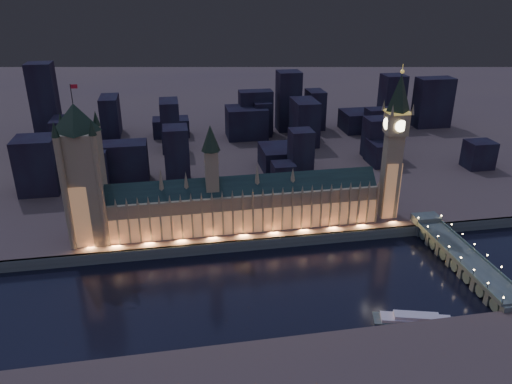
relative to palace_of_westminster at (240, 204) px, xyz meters
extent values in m
plane|color=black|center=(5.86, -61.74, -26.37)|extent=(2000.00, 2000.00, 0.00)
cube|color=#4D3A3E|center=(5.86, 458.26, -22.37)|extent=(2000.00, 960.00, 8.00)
cube|color=#404942|center=(5.86, -20.74, -22.37)|extent=(2000.00, 2.50, 8.00)
cube|color=gray|center=(0.91, 0.26, -4.37)|extent=(200.13, 21.31, 28.00)
cube|color=tan|center=(0.91, -9.99, -9.37)|extent=(200.00, 0.50, 18.00)
cube|color=black|center=(0.91, 0.26, 12.63)|extent=(200.10, 17.57, 16.26)
cube|color=gray|center=(-19.09, 0.26, 25.63)|extent=(9.00, 9.00, 32.00)
cone|color=black|center=(-19.09, 0.26, 50.63)|extent=(13.00, 13.00, 18.00)
cube|color=gray|center=(-99.09, -10.34, -4.37)|extent=(1.20, 1.20, 28.00)
cone|color=gray|center=(-99.09, -9.74, 12.63)|extent=(2.00, 2.00, 6.00)
cube|color=gray|center=(-91.95, -10.34, -4.37)|extent=(1.20, 1.20, 28.00)
cone|color=gray|center=(-91.95, -9.74, 12.63)|extent=(2.00, 2.00, 6.00)
cube|color=gray|center=(-84.81, -10.34, -4.37)|extent=(1.20, 1.20, 28.00)
cone|color=gray|center=(-84.81, -9.74, 12.63)|extent=(2.00, 2.00, 6.00)
cube|color=gray|center=(-77.66, -10.34, -4.37)|extent=(1.20, 1.20, 28.00)
cone|color=gray|center=(-77.66, -9.74, 12.63)|extent=(2.00, 2.00, 6.00)
cube|color=gray|center=(-70.52, -10.34, -4.37)|extent=(1.20, 1.20, 28.00)
cone|color=gray|center=(-70.52, -9.74, 12.63)|extent=(2.00, 2.00, 6.00)
cube|color=gray|center=(-63.38, -10.34, -4.37)|extent=(1.20, 1.20, 28.00)
cone|color=gray|center=(-63.38, -9.74, 12.63)|extent=(2.00, 2.00, 6.00)
cube|color=gray|center=(-56.24, -10.34, -4.37)|extent=(1.20, 1.20, 28.00)
cone|color=gray|center=(-56.24, -9.74, 12.63)|extent=(2.00, 2.00, 6.00)
cube|color=gray|center=(-49.09, -10.34, -4.37)|extent=(1.20, 1.20, 28.00)
cone|color=gray|center=(-49.09, -9.74, 12.63)|extent=(2.00, 2.00, 6.00)
cube|color=gray|center=(-41.95, -10.34, -4.37)|extent=(1.20, 1.20, 28.00)
cone|color=gray|center=(-41.95, -9.74, 12.63)|extent=(2.00, 2.00, 6.00)
cube|color=gray|center=(-34.81, -10.34, -4.37)|extent=(1.20, 1.20, 28.00)
cone|color=gray|center=(-34.81, -9.74, 12.63)|extent=(2.00, 2.00, 6.00)
cube|color=gray|center=(-27.66, -10.34, -4.37)|extent=(1.20, 1.20, 28.00)
cone|color=gray|center=(-27.66, -9.74, 12.63)|extent=(2.00, 2.00, 6.00)
cube|color=gray|center=(-20.52, -10.34, -4.37)|extent=(1.20, 1.20, 28.00)
cone|color=gray|center=(-20.52, -9.74, 12.63)|extent=(2.00, 2.00, 6.00)
cube|color=gray|center=(-13.38, -10.34, -4.37)|extent=(1.20, 1.20, 28.00)
cone|color=gray|center=(-13.38, -9.74, 12.63)|extent=(2.00, 2.00, 6.00)
cube|color=gray|center=(-6.24, -10.34, -4.37)|extent=(1.20, 1.20, 28.00)
cone|color=gray|center=(-6.24, -9.74, 12.63)|extent=(2.00, 2.00, 6.00)
cube|color=gray|center=(0.91, -10.34, -4.37)|extent=(1.20, 1.20, 28.00)
cone|color=gray|center=(0.91, -9.74, 12.63)|extent=(2.00, 2.00, 6.00)
cube|color=gray|center=(8.05, -10.34, -4.37)|extent=(1.20, 1.20, 28.00)
cone|color=gray|center=(8.05, -9.74, 12.63)|extent=(2.00, 2.00, 6.00)
cube|color=gray|center=(15.19, -10.34, -4.37)|extent=(1.20, 1.20, 28.00)
cone|color=gray|center=(15.19, -9.74, 12.63)|extent=(2.00, 2.00, 6.00)
cube|color=gray|center=(22.34, -10.34, -4.37)|extent=(1.20, 1.20, 28.00)
cone|color=gray|center=(22.34, -9.74, 12.63)|extent=(2.00, 2.00, 6.00)
cube|color=gray|center=(29.48, -10.34, -4.37)|extent=(1.20, 1.20, 28.00)
cone|color=gray|center=(29.48, -9.74, 12.63)|extent=(2.00, 2.00, 6.00)
cube|color=gray|center=(36.62, -10.34, -4.37)|extent=(1.20, 1.20, 28.00)
cone|color=gray|center=(36.62, -9.74, 12.63)|extent=(2.00, 2.00, 6.00)
cube|color=gray|center=(43.76, -10.34, -4.37)|extent=(1.20, 1.20, 28.00)
cone|color=gray|center=(43.76, -9.74, 12.63)|extent=(2.00, 2.00, 6.00)
cube|color=gray|center=(50.91, -10.34, -4.37)|extent=(1.20, 1.20, 28.00)
cone|color=gray|center=(50.91, -9.74, 12.63)|extent=(2.00, 2.00, 6.00)
cube|color=gray|center=(58.05, -10.34, -4.37)|extent=(1.20, 1.20, 28.00)
cone|color=gray|center=(58.05, -9.74, 12.63)|extent=(2.00, 2.00, 6.00)
cube|color=gray|center=(65.19, -10.34, -4.37)|extent=(1.20, 1.20, 28.00)
cone|color=gray|center=(65.19, -9.74, 12.63)|extent=(2.00, 2.00, 6.00)
cube|color=gray|center=(72.34, -10.34, -4.37)|extent=(1.20, 1.20, 28.00)
cone|color=gray|center=(72.34, -9.74, 12.63)|extent=(2.00, 2.00, 6.00)
cube|color=gray|center=(79.48, -10.34, -4.37)|extent=(1.20, 1.20, 28.00)
cone|color=gray|center=(79.48, -9.74, 12.63)|extent=(2.00, 2.00, 6.00)
cube|color=gray|center=(86.62, -10.34, -4.37)|extent=(1.20, 1.20, 28.00)
cone|color=gray|center=(86.62, -9.74, 12.63)|extent=(2.00, 2.00, 6.00)
cube|color=gray|center=(93.76, -10.34, -4.37)|extent=(1.20, 1.20, 28.00)
cone|color=gray|center=(93.76, -9.74, 12.63)|extent=(2.00, 2.00, 6.00)
cube|color=gray|center=(100.91, -10.34, -4.37)|extent=(1.20, 1.20, 28.00)
cone|color=gray|center=(100.91, -9.74, 12.63)|extent=(2.00, 2.00, 6.00)
cone|color=gray|center=(-54.09, 0.26, 22.63)|extent=(4.40, 4.40, 18.00)
cone|color=gray|center=(-37.09, 0.26, 20.63)|extent=(4.40, 4.40, 14.00)
cone|color=gray|center=(12.91, 0.26, 21.63)|extent=(4.40, 4.40, 16.00)
cone|color=gray|center=(38.91, 0.26, 19.63)|extent=(4.40, 4.40, 12.00)
cube|color=gray|center=(-104.14, 0.26, 20.72)|extent=(24.90, 24.90, 78.17)
cube|color=tan|center=(-104.14, -10.94, 3.63)|extent=(22.00, 0.50, 44.00)
cone|color=black|center=(-104.14, 0.26, 68.80)|extent=(31.68, 31.68, 18.00)
cylinder|color=black|center=(-104.14, 0.26, 83.80)|extent=(0.50, 0.50, 12.00)
cube|color=red|center=(-101.94, 0.26, 88.30)|extent=(4.00, 0.15, 2.50)
cylinder|color=gray|center=(-115.14, -10.74, 20.72)|extent=(4.40, 4.40, 78.17)
cone|color=black|center=(-115.14, -10.74, 64.80)|extent=(5.20, 5.20, 10.00)
cylinder|color=gray|center=(-115.14, 11.26, 20.72)|extent=(4.40, 4.40, 78.17)
cone|color=black|center=(-115.14, 11.26, 64.80)|extent=(5.20, 5.20, 10.00)
cylinder|color=gray|center=(-93.14, -10.74, 20.72)|extent=(4.40, 4.40, 78.17)
cone|color=black|center=(-93.14, -10.74, 64.80)|extent=(5.20, 5.20, 10.00)
cylinder|color=gray|center=(-93.14, 11.26, 20.72)|extent=(4.40, 4.40, 78.17)
cone|color=black|center=(-93.14, 11.26, 64.80)|extent=(5.20, 5.20, 10.00)
cube|color=gray|center=(113.86, 0.26, 14.15)|extent=(13.65, 13.65, 65.05)
cube|color=tan|center=(113.86, -5.94, 3.63)|extent=(12.00, 0.50, 44.00)
cube|color=gray|center=(113.86, 0.26, 54.37)|extent=(15.00, 15.00, 15.39)
cube|color=#F2C64C|center=(113.86, 0.26, 62.67)|extent=(15.75, 15.75, 1.20)
cone|color=black|center=(113.86, 0.26, 76.27)|extent=(18.00, 18.00, 26.00)
sphere|color=#F2C64C|center=(113.86, 0.26, 90.77)|extent=(2.80, 2.80, 2.80)
cylinder|color=#F2C64C|center=(113.86, 0.26, 93.27)|extent=(0.40, 0.40, 5.00)
cylinder|color=#FFF2BF|center=(113.86, -7.49, 54.37)|extent=(8.40, 0.50, 8.40)
cylinder|color=#FFF2BF|center=(113.86, 8.01, 54.37)|extent=(8.40, 0.50, 8.40)
cylinder|color=#FFF2BF|center=(106.11, 0.26, 54.37)|extent=(0.50, 8.40, 8.40)
cylinder|color=#FFF2BF|center=(121.61, 0.26, 54.37)|extent=(0.50, 8.40, 8.40)
cone|color=gray|center=(106.36, -7.24, 66.07)|extent=(2.60, 2.60, 8.00)
cone|color=gray|center=(106.36, 7.76, 66.07)|extent=(2.60, 2.60, 8.00)
cone|color=gray|center=(121.36, -7.24, 66.07)|extent=(2.60, 2.60, 8.00)
cone|color=gray|center=(121.36, 7.76, 66.07)|extent=(2.60, 2.60, 8.00)
cube|color=#404942|center=(137.98, -71.74, -16.87)|extent=(19.05, 100.00, 1.60)
cube|color=#425953|center=(128.85, -71.74, -15.47)|extent=(0.80, 100.00, 1.60)
cube|color=#425953|center=(147.10, -71.74, -15.47)|extent=(0.80, 100.00, 1.60)
cube|color=#404942|center=(137.98, -16.74, -17.62)|extent=(19.05, 12.00, 9.50)
cylinder|color=black|center=(128.85, -121.74, -13.67)|extent=(0.30, 0.30, 4.40)
sphere|color=#FFD88C|center=(128.85, -121.74, -11.37)|extent=(1.00, 1.00, 1.00)
cube|color=#404942|center=(137.98, -107.45, -22.02)|extent=(17.15, 4.00, 9.50)
cylinder|color=black|center=(128.85, -107.45, -13.67)|extent=(0.30, 0.30, 4.40)
sphere|color=#FFD88C|center=(128.85, -107.45, -11.37)|extent=(1.00, 1.00, 1.00)
cube|color=#404942|center=(137.98, -93.16, -22.02)|extent=(17.15, 4.00, 9.50)
cylinder|color=black|center=(128.85, -93.16, -13.67)|extent=(0.30, 0.30, 4.40)
sphere|color=#FFD88C|center=(128.85, -93.16, -11.37)|extent=(1.00, 1.00, 1.00)
cylinder|color=black|center=(147.10, -93.16, -13.67)|extent=(0.30, 0.30, 4.40)
sphere|color=#FFD88C|center=(147.10, -93.16, -11.37)|extent=(1.00, 1.00, 1.00)
cube|color=#404942|center=(137.98, -78.88, -22.02)|extent=(17.15, 4.00, 9.50)
cylinder|color=black|center=(128.85, -78.88, -13.67)|extent=(0.30, 0.30, 4.40)
sphere|color=#FFD88C|center=(128.85, -78.88, -11.37)|extent=(1.00, 1.00, 1.00)
cylinder|color=black|center=(147.10, -78.88, -13.67)|extent=(0.30, 0.30, 4.40)
sphere|color=#FFD88C|center=(147.10, -78.88, -11.37)|extent=(1.00, 1.00, 1.00)
cube|color=#404942|center=(137.98, -64.59, -22.02)|extent=(17.15, 4.00, 9.50)
cylinder|color=black|center=(128.85, -64.59, -13.67)|extent=(0.30, 0.30, 4.40)
sphere|color=#FFD88C|center=(128.85, -64.59, -11.37)|extent=(1.00, 1.00, 1.00)
cylinder|color=black|center=(147.10, -64.59, -13.67)|extent=(0.30, 0.30, 4.40)
sphere|color=#FFD88C|center=(147.10, -64.59, -11.37)|extent=(1.00, 1.00, 1.00)
cube|color=#404942|center=(137.98, -50.31, -22.02)|extent=(17.15, 4.00, 9.50)
cylinder|color=black|center=(128.85, -50.31, -13.67)|extent=(0.30, 0.30, 4.40)
sphere|color=#FFD88C|center=(128.85, -50.31, -11.37)|extent=(1.00, 1.00, 1.00)
cylinder|color=black|center=(147.10, -50.31, -13.67)|extent=(0.30, 0.30, 4.40)
sphere|color=#FFD88C|center=(147.10, -50.31, -11.37)|extent=(1.00, 1.00, 1.00)
cube|color=#404942|center=(137.98, -36.02, -22.02)|extent=(17.15, 4.00, 9.50)
cylinder|color=black|center=(128.85, -36.02, -13.67)|extent=(0.30, 0.30, 4.40)
sphere|color=#FFD88C|center=(128.85, -36.02, -11.37)|extent=(1.00, 1.00, 1.00)
cylinder|color=black|center=(147.10, -36.02, -13.67)|extent=(0.30, 0.30, 4.40)
sphere|color=#FFD88C|center=(147.10, -36.02, -11.37)|extent=(1.00, 1.00, 1.00)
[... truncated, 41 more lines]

